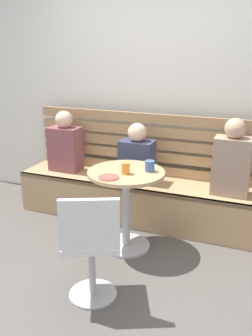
{
  "coord_description": "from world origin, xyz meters",
  "views": [
    {
      "loc": [
        1.19,
        -2.26,
        1.79
      ],
      "look_at": [
        0.02,
        0.66,
        0.75
      ],
      "focal_mm": 40.15,
      "sensor_mm": 36.0,
      "label": 1
    }
  ],
  "objects_px": {
    "white_chair": "(91,244)",
    "person_child_middle": "(137,156)",
    "person_adult": "(232,161)",
    "cafe_table": "(126,195)",
    "booth_bench": "(143,200)",
    "person_child_left": "(65,144)",
    "plate_small": "(109,177)",
    "cup_mug_blue": "(150,166)",
    "cup_tumbler_orange": "(126,168)"
  },
  "relations": [
    {
      "from": "white_chair",
      "to": "person_child_middle",
      "type": "xyz_separation_m",
      "value": [
        -0.17,
        1.39,
        0.24
      ]
    },
    {
      "from": "person_adult",
      "to": "person_child_left",
      "type": "distance_m",
      "value": 1.8
    },
    {
      "from": "white_chair",
      "to": "booth_bench",
      "type": "bearing_deg",
      "value": 94.19
    },
    {
      "from": "person_child_middle",
      "to": "plate_small",
      "type": "relative_size",
      "value": 3.56
    },
    {
      "from": "cafe_table",
      "to": "person_child_left",
      "type": "height_order",
      "value": "person_child_left"
    },
    {
      "from": "white_chair",
      "to": "person_adult",
      "type": "height_order",
      "value": "person_adult"
    },
    {
      "from": "booth_bench",
      "to": "white_chair",
      "type": "distance_m",
      "value": 1.42
    },
    {
      "from": "cafe_table",
      "to": "person_child_middle",
      "type": "relative_size",
      "value": 1.22
    },
    {
      "from": "cup_mug_blue",
      "to": "cup_tumbler_orange",
      "type": "distance_m",
      "value": 0.22
    },
    {
      "from": "white_chair",
      "to": "person_child_middle",
      "type": "relative_size",
      "value": 1.4
    },
    {
      "from": "cafe_table",
      "to": "cup_tumbler_orange",
      "type": "height_order",
      "value": "cup_tumbler_orange"
    },
    {
      "from": "white_chair",
      "to": "plate_small",
      "type": "xyz_separation_m",
      "value": [
        -0.13,
        0.59,
        0.28
      ]
    },
    {
      "from": "person_adult",
      "to": "booth_bench",
      "type": "bearing_deg",
      "value": 178.67
    },
    {
      "from": "booth_bench",
      "to": "white_chair",
      "type": "height_order",
      "value": "white_chair"
    },
    {
      "from": "booth_bench",
      "to": "person_child_middle",
      "type": "bearing_deg",
      "value": -168.86
    },
    {
      "from": "person_adult",
      "to": "person_child_middle",
      "type": "xyz_separation_m",
      "value": [
        -0.94,
        0.01,
        -0.06
      ]
    },
    {
      "from": "cup_mug_blue",
      "to": "plate_small",
      "type": "height_order",
      "value": "cup_mug_blue"
    },
    {
      "from": "person_adult",
      "to": "cup_mug_blue",
      "type": "distance_m",
      "value": 0.81
    },
    {
      "from": "booth_bench",
      "to": "person_child_middle",
      "type": "xyz_separation_m",
      "value": [
        -0.07,
        -0.01,
        0.48
      ]
    },
    {
      "from": "person_adult",
      "to": "plate_small",
      "type": "distance_m",
      "value": 1.19
    },
    {
      "from": "cafe_table",
      "to": "cup_mug_blue",
      "type": "relative_size",
      "value": 7.79
    },
    {
      "from": "person_child_left",
      "to": "plate_small",
      "type": "xyz_separation_m",
      "value": [
        0.9,
        -0.83,
        0.01
      ]
    },
    {
      "from": "white_chair",
      "to": "cup_mug_blue",
      "type": "distance_m",
      "value": 0.95
    },
    {
      "from": "person_child_middle",
      "to": "plate_small",
      "type": "bearing_deg",
      "value": -87.01
    },
    {
      "from": "person_child_middle",
      "to": "cup_mug_blue",
      "type": "bearing_deg",
      "value": -59.1
    },
    {
      "from": "white_chair",
      "to": "plate_small",
      "type": "relative_size",
      "value": 5.0
    },
    {
      "from": "booth_bench",
      "to": "plate_small",
      "type": "bearing_deg",
      "value": -91.74
    },
    {
      "from": "person_child_middle",
      "to": "cup_mug_blue",
      "type": "xyz_separation_m",
      "value": [
        0.3,
        -0.5,
        0.08
      ]
    },
    {
      "from": "white_chair",
      "to": "cup_tumbler_orange",
      "type": "bearing_deg",
      "value": 92.76
    },
    {
      "from": "cafe_table",
      "to": "person_adult",
      "type": "distance_m",
      "value": 1.04
    },
    {
      "from": "person_child_left",
      "to": "cup_mug_blue",
      "type": "height_order",
      "value": "person_child_left"
    },
    {
      "from": "plate_small",
      "to": "cafe_table",
      "type": "bearing_deg",
      "value": 71.82
    },
    {
      "from": "cafe_table",
      "to": "white_chair",
      "type": "xyz_separation_m",
      "value": [
        0.06,
        -0.81,
        -0.05
      ]
    },
    {
      "from": "person_child_left",
      "to": "person_child_middle",
      "type": "bearing_deg",
      "value": -2.63
    },
    {
      "from": "white_chair",
      "to": "person_child_left",
      "type": "bearing_deg",
      "value": 125.83
    },
    {
      "from": "plate_small",
      "to": "cup_mug_blue",
      "type": "bearing_deg",
      "value": 47.99
    },
    {
      "from": "person_child_left",
      "to": "cup_tumbler_orange",
      "type": "height_order",
      "value": "person_child_left"
    },
    {
      "from": "person_child_middle",
      "to": "plate_small",
      "type": "height_order",
      "value": "person_child_middle"
    },
    {
      "from": "cafe_table",
      "to": "person_child_middle",
      "type": "height_order",
      "value": "person_child_middle"
    },
    {
      "from": "person_adult",
      "to": "plate_small",
      "type": "relative_size",
      "value": 4.26
    },
    {
      "from": "person_adult",
      "to": "person_child_left",
      "type": "bearing_deg",
      "value": 178.51
    },
    {
      "from": "booth_bench",
      "to": "person_child_left",
      "type": "height_order",
      "value": "person_child_left"
    },
    {
      "from": "booth_bench",
      "to": "person_child_left",
      "type": "distance_m",
      "value": 1.06
    },
    {
      "from": "person_child_left",
      "to": "plate_small",
      "type": "distance_m",
      "value": 1.23
    },
    {
      "from": "cup_tumbler_orange",
      "to": "person_adult",
      "type": "bearing_deg",
      "value": 38.29
    },
    {
      "from": "cafe_table",
      "to": "white_chair",
      "type": "height_order",
      "value": "white_chair"
    },
    {
      "from": "person_child_left",
      "to": "person_child_middle",
      "type": "xyz_separation_m",
      "value": [
        0.86,
        -0.04,
        -0.03
      ]
    },
    {
      "from": "booth_bench",
      "to": "cup_mug_blue",
      "type": "distance_m",
      "value": 0.8
    },
    {
      "from": "cafe_table",
      "to": "white_chair",
      "type": "distance_m",
      "value": 0.81
    },
    {
      "from": "person_adult",
      "to": "cup_tumbler_orange",
      "type": "bearing_deg",
      "value": -141.71
    }
  ]
}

